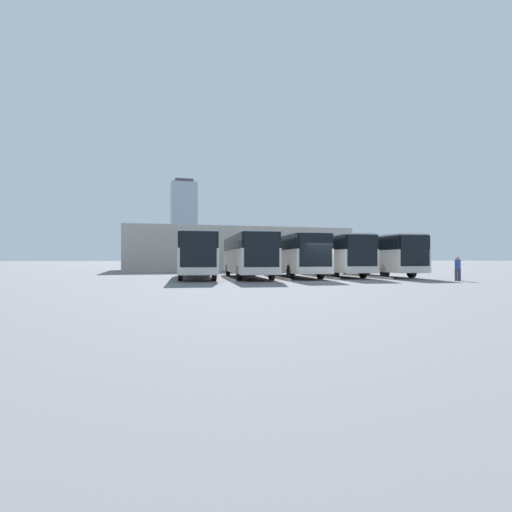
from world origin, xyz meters
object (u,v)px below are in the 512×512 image
Objects in this scene: bus_4 at (196,254)px; pedestrian at (458,268)px; bus_2 at (292,254)px; bus_3 at (247,254)px; bus_1 at (331,255)px; bus_0 at (375,255)px.

bus_4 reaches higher than pedestrian.
bus_2 and bus_4 have the same top height.
bus_2 and bus_3 have the same top height.
pedestrian is (-12.43, 7.88, -0.95)m from bus_3.
bus_1 is 11.51m from bus_4.
pedestrian is at bearing 123.74° from bus_1.
bus_1 is (3.84, -0.62, 0.00)m from bus_0.
bus_3 is 7.57× the size of pedestrian.
bus_3 is 1.00× the size of bus_4.
pedestrian is (-16.26, 8.61, -0.95)m from bus_4.
pedestrian is (-4.76, 8.98, -0.95)m from bus_1.
bus_2 is at bearing -18.06° from pedestrian.
bus_3 is at bearing 8.22° from bus_0.
bus_1 and bus_3 have the same top height.
bus_3 is at bearing 12.53° from bus_2.
bus_0 and bus_1 have the same top height.
bus_1 is at bearing -164.52° from bus_2.
bus_2 is 1.00× the size of bus_3.
pedestrian is at bearing 141.73° from bus_2.
bus_3 is (7.67, 1.10, 0.00)m from bus_1.
bus_4 is at bearing 3.71° from bus_2.
bus_1 and bus_4 have the same top height.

